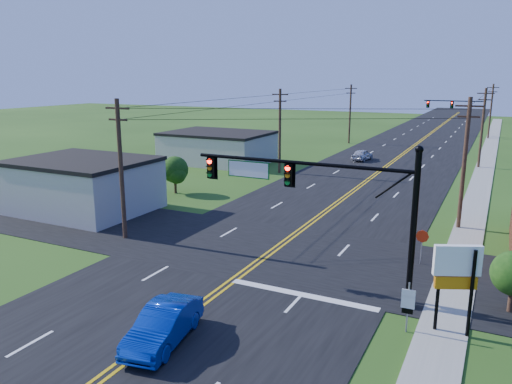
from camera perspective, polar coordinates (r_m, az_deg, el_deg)
The scene contains 20 objects.
ground at distance 21.12m, azimuth -12.74°, elevation -16.61°, with size 260.00×260.00×0.00m, color #234313.
road_main at distance 65.92m, azimuth 15.62°, elevation 3.68°, with size 16.00×220.00×0.04m, color black.
road_cross at distance 30.42m, azimuth 1.63°, elevation -6.71°, with size 70.00×10.00×0.04m, color black.
sidewalk at distance 55.00m, azimuth 24.37°, elevation 1.19°, with size 2.00×160.00×0.08m, color gray.
signal_mast_main at distance 23.94m, azimuth 7.13°, elevation -0.51°, with size 11.30×0.60×7.48m.
signal_mast_far at distance 94.48m, azimuth 22.01°, elevation 8.73°, with size 10.98×0.60×7.48m.
cream_bldg_near at distance 41.10m, azimuth -19.16°, elevation 0.78°, with size 10.20×8.20×4.10m.
cream_bldg_far at distance 61.09m, azimuth -4.37°, elevation 5.16°, with size 12.20×9.20×3.70m.
utility_pole_left_a at distance 32.66m, azimuth -15.18°, elevation 2.76°, with size 1.80×0.28×9.00m.
utility_pole_left_b at distance 53.77m, azimuth 2.73°, elevation 7.16°, with size 1.80×0.28×9.00m.
utility_pole_left_c at distance 79.16m, azimuth 10.70°, elevation 8.89°, with size 1.80×0.28×9.00m.
utility_pole_right_a at distance 36.51m, azimuth 22.72°, elevation 3.26°, with size 1.80×0.28×9.00m.
utility_pole_right_b at distance 62.30m, azimuth 24.46°, elevation 6.83°, with size 1.80×0.28×9.00m.
utility_pole_right_c at distance 92.20m, azimuth 25.26°, elevation 8.46°, with size 1.80×0.28×9.00m.
tree_left at distance 45.11m, azimuth -9.26°, elevation 2.54°, with size 2.40×2.40×3.37m.
blue_car at distance 20.70m, azimuth -10.52°, elevation -14.80°, with size 1.58×4.52×1.49m, color #072CA0.
distant_car at distance 63.59m, azimuth 12.04°, elevation 4.15°, with size 1.61×4.00×1.36m, color silver.
route_sign at distance 21.81m, azimuth 16.97°, elevation -12.10°, with size 0.55×0.10×2.19m.
stop_sign at distance 29.34m, azimuth 18.45°, elevation -5.21°, with size 0.72×0.08×2.02m.
pylon_sign at distance 21.66m, azimuth 21.95°, elevation -8.28°, with size 1.82×1.00×3.85m.
Camera 1 is at (11.91, -14.00, 10.39)m, focal length 35.00 mm.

